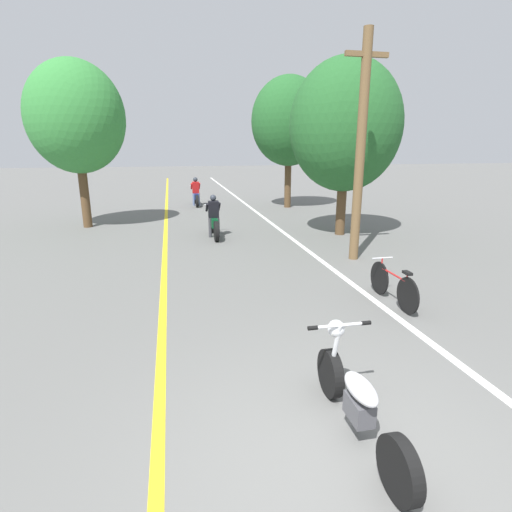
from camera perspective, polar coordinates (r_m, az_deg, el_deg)
name	(u,v)px	position (r m, az deg, el deg)	size (l,w,h in m)	color
ground_plane	(343,471)	(4.32, 12.27, -27.85)	(120.00, 120.00, 0.00)	#60605E
lane_stripe_center	(166,226)	(15.51, -12.76, 4.14)	(0.14, 48.00, 0.01)	yellow
lane_stripe_edge	(270,222)	(15.96, 2.06, 4.82)	(0.14, 48.00, 0.01)	white
utility_pole	(361,147)	(10.71, 14.72, 14.78)	(1.10, 0.24, 5.64)	brown
roadside_tree_right_near	(346,126)	(13.81, 12.69, 17.68)	(3.66, 3.29, 5.68)	#513A23
roadside_tree_right_far	(289,122)	(19.92, 4.74, 18.58)	(3.58, 3.23, 6.13)	#513A23
roadside_tree_left	(76,118)	(16.10, -24.34, 17.54)	(3.37, 3.03, 5.85)	#513A23
motorcycle_foreground	(357,400)	(4.50, 14.24, -19.33)	(0.75, 2.11, 1.03)	black
motorcycle_rider_lead	(214,221)	(13.38, -6.05, 4.96)	(0.50, 2.05, 1.41)	black
motorcycle_rider_far	(196,195)	(20.86, -8.57, 8.64)	(0.50, 2.08, 1.42)	black
bicycle_parked	(393,285)	(8.11, 18.98, -3.94)	(0.44, 1.70, 0.79)	black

